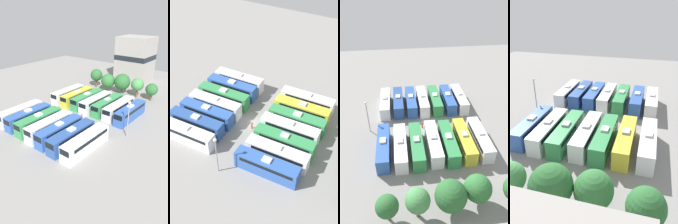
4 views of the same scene
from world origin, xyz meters
TOP-DOWN VIEW (x-y plane):
  - ground_plane at (0.00, 0.00)m, footprint 119.52×119.52m
  - bus_0 at (-10.30, -8.56)m, footprint 2.58×11.92m
  - bus_1 at (-7.00, -8.67)m, footprint 2.58×11.92m
  - bus_2 at (-3.35, -8.67)m, footprint 2.58×11.92m
  - bus_3 at (0.13, -8.72)m, footprint 2.58×11.92m
  - bus_4 at (3.35, -8.81)m, footprint 2.58×11.92m
  - bus_5 at (6.83, -8.97)m, footprint 2.58×11.92m
  - bus_6 at (10.32, -8.82)m, footprint 2.58×11.92m
  - bus_7 at (-10.38, 8.59)m, footprint 2.58×11.92m
  - bus_8 at (-6.79, 8.67)m, footprint 2.58×11.92m
  - bus_9 at (-3.30, 8.91)m, footprint 2.58×11.92m
  - bus_10 at (-0.06, 8.64)m, footprint 2.58×11.92m
  - bus_11 at (3.53, 9.02)m, footprint 2.58×11.92m
  - bus_12 at (6.92, 9.05)m, footprint 2.58×11.92m
  - bus_13 at (10.43, 8.58)m, footprint 2.58×11.92m
  - worker_person at (1.35, 0.84)m, footprint 0.36×0.36m
  - light_pole at (13.97, 0.66)m, footprint 0.60×0.60m
  - tree_0 at (-10.77, 23.59)m, footprint 4.12×4.12m
  - tree_1 at (-5.06, 22.19)m, footprint 4.58×4.58m
  - tree_2 at (-0.38, 23.20)m, footprint 5.12×5.12m

SIDE VIEW (x-z plane):
  - ground_plane at x=0.00m, z-range 0.00..0.00m
  - worker_person at x=1.35m, z-range -0.06..1.72m
  - bus_0 at x=-10.30m, z-range -0.01..3.74m
  - bus_1 at x=-7.00m, z-range -0.01..3.74m
  - bus_2 at x=-3.35m, z-range -0.01..3.74m
  - bus_3 at x=0.13m, z-range -0.01..3.74m
  - bus_4 at x=3.35m, z-range -0.01..3.74m
  - bus_5 at x=6.83m, z-range -0.01..3.74m
  - bus_6 at x=10.32m, z-range -0.01..3.74m
  - bus_7 at x=-10.38m, z-range -0.01..3.74m
  - bus_8 at x=-6.79m, z-range -0.01..3.74m
  - bus_9 at x=-3.30m, z-range -0.01..3.74m
  - bus_10 at x=-0.06m, z-range -0.01..3.74m
  - bus_11 at x=3.53m, z-range -0.01..3.74m
  - bus_12 at x=6.92m, z-range -0.01..3.74m
  - bus_13 at x=10.43m, z-range -0.01..3.74m
  - tree_1 at x=-5.06m, z-range 0.68..6.65m
  - tree_2 at x=-0.38m, z-range 0.72..7.30m
  - tree_0 at x=-10.77m, z-range 1.12..7.53m
  - light_pole at x=13.97m, z-range 1.42..9.64m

